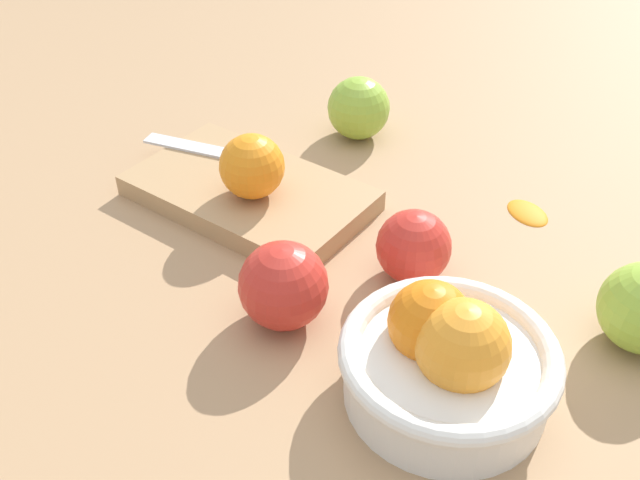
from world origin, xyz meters
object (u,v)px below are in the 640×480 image
object	(u,v)px
orange_on_board	(252,166)
apple_mid_left	(416,245)
bowl	(448,359)
apple_back_center	(283,285)
cutting_board	(249,193)
knife	(224,151)
apple_front_right	(359,108)

from	to	relation	value
orange_on_board	apple_mid_left	world-z (taller)	orange_on_board
bowl	apple_back_center	size ratio (longest dim) A/B	2.18
bowl	cutting_board	distance (m)	0.32
knife	apple_mid_left	bearing A→B (deg)	-173.41
cutting_board	orange_on_board	size ratio (longest dim) A/B	3.73
apple_back_center	bowl	bearing A→B (deg)	-164.59
bowl	cutting_board	size ratio (longest dim) A/B	0.68
bowl	apple_mid_left	world-z (taller)	bowl
knife	apple_front_right	size ratio (longest dim) A/B	1.93
knife	orange_on_board	bearing A→B (deg)	165.15
cutting_board	apple_mid_left	distance (m)	0.20
orange_on_board	bowl	bearing A→B (deg)	172.90
bowl	knife	distance (m)	0.38
bowl	apple_mid_left	size ratio (longest dim) A/B	2.43
orange_on_board	knife	distance (m)	0.09
cutting_board	knife	xyz separation A→B (m)	(0.06, -0.02, 0.02)
knife	apple_front_right	bearing A→B (deg)	-102.51
orange_on_board	knife	size ratio (longest dim) A/B	0.46
bowl	cutting_board	world-z (taller)	bowl
knife	cutting_board	bearing A→B (deg)	166.87
bowl	apple_mid_left	distance (m)	0.15
bowl	apple_back_center	world-z (taller)	bowl
apple_back_center	knife	bearing A→B (deg)	-23.50
apple_front_right	apple_back_center	xyz separation A→B (m)	(-0.19, 0.27, 0.00)
cutting_board	apple_back_center	world-z (taller)	apple_back_center
apple_front_right	apple_mid_left	xyz separation A→B (m)	(-0.22, 0.14, -0.00)
bowl	apple_back_center	distance (m)	0.15
orange_on_board	knife	xyz separation A→B (m)	(0.08, -0.02, -0.03)
cutting_board	bowl	bearing A→B (deg)	172.06
orange_on_board	cutting_board	bearing A→B (deg)	-20.64
bowl	apple_mid_left	bearing A→B (deg)	-37.69
bowl	apple_mid_left	xyz separation A→B (m)	(0.12, -0.09, -0.00)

